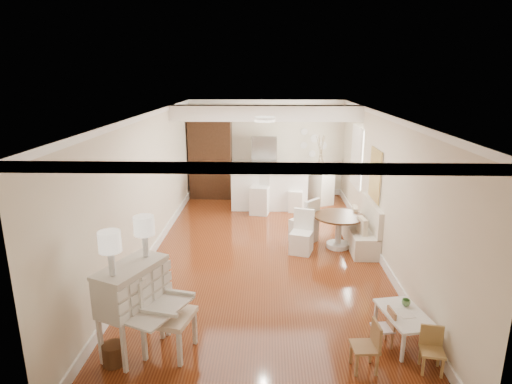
{
  "coord_description": "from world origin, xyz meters",
  "views": [
    {
      "loc": [
        0.06,
        -7.94,
        3.5
      ],
      "look_at": [
        -0.18,
        0.3,
        1.22
      ],
      "focal_mm": 30.0,
      "sensor_mm": 36.0,
      "label": 1
    }
  ],
  "objects_px": {
    "dining_table": "(338,231)",
    "fridge": "(276,168)",
    "kids_chair_b": "(382,327)",
    "gustavian_armchair": "(169,315)",
    "wicker_basket": "(114,354)",
    "bar_stool_left": "(260,192)",
    "kids_chair_c": "(432,351)",
    "kids_chair_a": "(365,346)",
    "slip_chair_far": "(304,220)",
    "sideboard": "(320,186)",
    "slip_chair_near": "(302,232)",
    "pantry_cabinet": "(211,158)",
    "breakfast_counter": "(269,190)",
    "kids_table": "(403,327)",
    "bar_stool_right": "(296,195)",
    "secretary_bureau": "(134,308)"
  },
  "relations": [
    {
      "from": "dining_table",
      "to": "fridge",
      "type": "xyz_separation_m",
      "value": [
        -1.23,
        3.72,
        0.55
      ]
    },
    {
      "from": "kids_chair_b",
      "to": "gustavian_armchair",
      "type": "bearing_deg",
      "value": -92.85
    },
    {
      "from": "wicker_basket",
      "to": "bar_stool_left",
      "type": "xyz_separation_m",
      "value": [
        1.7,
        6.04,
        0.44
      ]
    },
    {
      "from": "kids_chair_c",
      "to": "dining_table",
      "type": "bearing_deg",
      "value": 107.16
    },
    {
      "from": "gustavian_armchair",
      "to": "kids_chair_a",
      "type": "xyz_separation_m",
      "value": [
        2.44,
        -0.28,
        -0.21
      ]
    },
    {
      "from": "slip_chair_far",
      "to": "sideboard",
      "type": "bearing_deg",
      "value": -151.21
    },
    {
      "from": "kids_chair_a",
      "to": "slip_chair_near",
      "type": "bearing_deg",
      "value": -176.48
    },
    {
      "from": "slip_chair_far",
      "to": "sideboard",
      "type": "height_order",
      "value": "slip_chair_far"
    },
    {
      "from": "pantry_cabinet",
      "to": "kids_chair_a",
      "type": "bearing_deg",
      "value": -69.44
    },
    {
      "from": "breakfast_counter",
      "to": "fridge",
      "type": "bearing_deg",
      "value": 79.22
    },
    {
      "from": "slip_chair_near",
      "to": "slip_chair_far",
      "type": "height_order",
      "value": "slip_chair_far"
    },
    {
      "from": "slip_chair_near",
      "to": "breakfast_counter",
      "type": "bearing_deg",
      "value": 119.92
    },
    {
      "from": "wicker_basket",
      "to": "sideboard",
      "type": "height_order",
      "value": "sideboard"
    },
    {
      "from": "slip_chair_near",
      "to": "sideboard",
      "type": "distance_m",
      "value": 3.73
    },
    {
      "from": "kids_chair_c",
      "to": "sideboard",
      "type": "xyz_separation_m",
      "value": [
        -0.54,
        7.21,
        0.16
      ]
    },
    {
      "from": "gustavian_armchair",
      "to": "kids_chair_a",
      "type": "distance_m",
      "value": 2.46
    },
    {
      "from": "wicker_basket",
      "to": "slip_chair_far",
      "type": "xyz_separation_m",
      "value": [
        2.69,
        4.17,
        0.35
      ]
    },
    {
      "from": "slip_chair_far",
      "to": "fridge",
      "type": "relative_size",
      "value": 0.54
    },
    {
      "from": "slip_chair_near",
      "to": "bar_stool_left",
      "type": "relative_size",
      "value": 0.76
    },
    {
      "from": "kids_table",
      "to": "kids_chair_c",
      "type": "distance_m",
      "value": 0.61
    },
    {
      "from": "bar_stool_right",
      "to": "kids_chair_a",
      "type": "bearing_deg",
      "value": -79.48
    },
    {
      "from": "kids_chair_a",
      "to": "kids_chair_b",
      "type": "height_order",
      "value": "kids_chair_a"
    },
    {
      "from": "bar_stool_left",
      "to": "sideboard",
      "type": "distance_m",
      "value": 2.03
    },
    {
      "from": "kids_chair_c",
      "to": "kids_table",
      "type": "bearing_deg",
      "value": 114.55
    },
    {
      "from": "kids_table",
      "to": "kids_chair_b",
      "type": "xyz_separation_m",
      "value": [
        -0.31,
        -0.08,
        0.05
      ]
    },
    {
      "from": "kids_chair_c",
      "to": "slip_chair_near",
      "type": "bearing_deg",
      "value": 119.61
    },
    {
      "from": "kids_chair_c",
      "to": "pantry_cabinet",
      "type": "distance_m",
      "value": 8.48
    },
    {
      "from": "bar_stool_left",
      "to": "sideboard",
      "type": "xyz_separation_m",
      "value": [
        1.67,
        1.15,
        -0.13
      ]
    },
    {
      "from": "gustavian_armchair",
      "to": "bar_stool_left",
      "type": "distance_m",
      "value": 5.86
    },
    {
      "from": "breakfast_counter",
      "to": "bar_stool_left",
      "type": "relative_size",
      "value": 1.77
    },
    {
      "from": "gustavian_armchair",
      "to": "slip_chair_far",
      "type": "distance_m",
      "value": 4.4
    },
    {
      "from": "kids_table",
      "to": "breakfast_counter",
      "type": "bearing_deg",
      "value": 106.87
    },
    {
      "from": "kids_chair_a",
      "to": "kids_chair_c",
      "type": "height_order",
      "value": "kids_chair_a"
    },
    {
      "from": "dining_table",
      "to": "breakfast_counter",
      "type": "bearing_deg",
      "value": 118.24
    },
    {
      "from": "fridge",
      "to": "secretary_bureau",
      "type": "bearing_deg",
      "value": -105.07
    },
    {
      "from": "slip_chair_near",
      "to": "bar_stool_right",
      "type": "relative_size",
      "value": 0.96
    },
    {
      "from": "kids_chair_b",
      "to": "kids_chair_c",
      "type": "relative_size",
      "value": 0.93
    },
    {
      "from": "slip_chair_near",
      "to": "pantry_cabinet",
      "type": "distance_m",
      "value": 4.72
    },
    {
      "from": "kids_chair_a",
      "to": "slip_chair_far",
      "type": "bearing_deg",
      "value": -179.0
    },
    {
      "from": "kids_chair_b",
      "to": "sideboard",
      "type": "height_order",
      "value": "sideboard"
    },
    {
      "from": "kids_chair_a",
      "to": "breakfast_counter",
      "type": "bearing_deg",
      "value": -174.54
    },
    {
      "from": "kids_table",
      "to": "bar_stool_right",
      "type": "xyz_separation_m",
      "value": [
        -1.11,
        5.69,
        0.24
      ]
    },
    {
      "from": "wicker_basket",
      "to": "pantry_cabinet",
      "type": "bearing_deg",
      "value": 88.15
    },
    {
      "from": "slip_chair_near",
      "to": "pantry_cabinet",
      "type": "xyz_separation_m",
      "value": [
        -2.35,
        4.04,
        0.71
      ]
    },
    {
      "from": "sideboard",
      "to": "fridge",
      "type": "bearing_deg",
      "value": 140.39
    },
    {
      "from": "secretary_bureau",
      "to": "bar_stool_left",
      "type": "distance_m",
      "value": 5.92
    },
    {
      "from": "kids_chair_a",
      "to": "fridge",
      "type": "bearing_deg",
      "value": -177.39
    },
    {
      "from": "fridge",
      "to": "sideboard",
      "type": "xyz_separation_m",
      "value": [
        1.22,
        -0.36,
        -0.46
      ]
    },
    {
      "from": "gustavian_armchair",
      "to": "breakfast_counter",
      "type": "relative_size",
      "value": 0.52
    },
    {
      "from": "kids_chair_a",
      "to": "fridge",
      "type": "relative_size",
      "value": 0.36
    }
  ]
}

